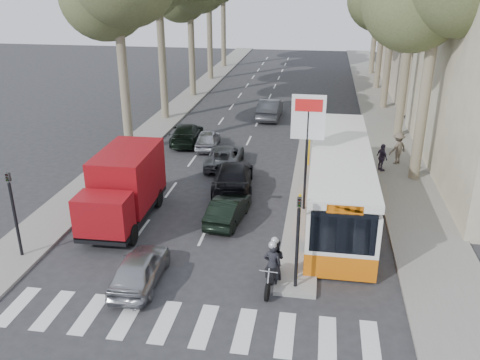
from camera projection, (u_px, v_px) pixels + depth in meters
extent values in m
plane|color=#28282B|center=(215.00, 260.00, 19.98)|extent=(120.00, 120.00, 0.00)
cube|color=gray|center=(380.00, 111.00, 41.53)|extent=(3.20, 70.00, 0.12)
cube|color=gray|center=(192.00, 95.00, 46.74)|extent=(2.40, 64.00, 0.12)
cube|color=gray|center=(308.00, 166.00, 29.52)|extent=(1.50, 26.00, 0.16)
cube|color=#B7A88E|center=(459.00, 3.00, 45.74)|extent=(11.00, 20.00, 16.00)
cylinder|color=yellow|center=(298.00, 240.00, 17.92)|extent=(0.10, 0.10, 3.50)
cylinder|color=yellow|center=(305.00, 177.00, 23.41)|extent=(0.10, 0.10, 3.50)
cylinder|color=yellow|center=(310.00, 139.00, 28.89)|extent=(0.10, 0.10, 3.50)
cylinder|color=black|center=(306.00, 160.00, 23.08)|extent=(0.12, 0.12, 5.20)
cube|color=white|center=(308.00, 117.00, 22.33)|extent=(1.50, 0.10, 2.00)
cube|color=red|center=(309.00, 105.00, 22.07)|extent=(1.20, 0.02, 0.55)
cylinder|color=black|center=(297.00, 250.00, 17.52)|extent=(0.12, 0.12, 3.20)
imported|color=black|center=(299.00, 211.00, 16.95)|extent=(0.16, 0.41, 1.00)
cylinder|color=black|center=(16.00, 221.00, 19.59)|extent=(0.12, 0.12, 3.20)
imported|color=black|center=(9.00, 185.00, 19.02)|extent=(0.16, 0.41, 1.00)
cylinder|color=#6B604C|center=(124.00, 86.00, 30.55)|extent=(0.56, 0.56, 8.40)
cylinder|color=#6B604C|center=(162.00, 60.00, 37.77)|extent=(0.56, 0.56, 8.96)
cylinder|color=#6B604C|center=(192.00, 51.00, 45.21)|extent=(0.56, 0.56, 8.12)
cylinder|color=#6B604C|center=(210.00, 33.00, 52.27)|extent=(0.56, 0.56, 9.52)
cylinder|color=#6B604C|center=(223.00, 30.00, 59.76)|extent=(0.56, 0.56, 8.68)
cylinder|color=#6B604C|center=(423.00, 104.00, 26.20)|extent=(0.56, 0.56, 8.40)
cylinder|color=#6B604C|center=(405.00, 69.00, 33.34)|extent=(0.56, 0.56, 9.24)
cylinder|color=#6B604C|center=(388.00, 61.00, 40.94)|extent=(0.56, 0.56, 7.84)
cylinder|color=#6B604C|center=(381.00, 42.00, 48.03)|extent=(0.56, 0.56, 8.96)
cylinder|color=#6B604C|center=(374.00, 35.00, 55.43)|extent=(0.56, 0.56, 8.40)
imported|color=#9B9CA2|center=(140.00, 268.00, 18.26)|extent=(1.59, 3.74, 1.26)
imported|color=black|center=(228.00, 209.00, 22.90)|extent=(1.68, 3.73, 1.19)
imported|color=#45484C|center=(225.00, 156.00, 29.58)|extent=(2.16, 4.34, 1.18)
imported|color=black|center=(233.00, 177.00, 26.22)|extent=(2.61, 5.19, 1.45)
imported|color=#A9ABB1|center=(208.00, 139.00, 32.60)|extent=(1.71, 3.61, 1.19)
imported|color=#515359|center=(270.00, 109.00, 39.30)|extent=(1.69, 4.62, 1.51)
imported|color=black|center=(187.00, 134.00, 33.59)|extent=(2.26, 4.61, 1.29)
cube|color=black|center=(125.00, 211.00, 22.90)|extent=(2.30, 5.96, 0.25)
cylinder|color=black|center=(86.00, 232.00, 21.26)|extent=(0.32, 0.89, 0.89)
cylinder|color=black|center=(132.00, 235.00, 21.01)|extent=(0.32, 0.89, 0.89)
cylinder|color=black|center=(118.00, 196.00, 24.69)|extent=(0.32, 0.89, 0.89)
cylinder|color=black|center=(158.00, 198.00, 24.44)|extent=(0.32, 0.89, 0.89)
cube|color=maroon|center=(104.00, 215.00, 20.49)|extent=(2.20, 1.43, 1.67)
cube|color=black|center=(97.00, 218.00, 19.83)|extent=(1.97, 0.12, 0.89)
cube|color=maroon|center=(128.00, 176.00, 23.10)|extent=(2.36, 4.19, 2.46)
cube|color=#DA640C|center=(337.00, 200.00, 23.86)|extent=(2.64, 12.13, 0.95)
cube|color=white|center=(339.00, 175.00, 23.39)|extent=(2.64, 12.13, 1.58)
cube|color=black|center=(340.00, 169.00, 23.27)|extent=(2.66, 11.64, 0.90)
cube|color=white|center=(341.00, 151.00, 22.95)|extent=(2.64, 12.13, 0.32)
cube|color=black|center=(343.00, 234.00, 17.81)|extent=(2.32, 0.06, 1.58)
cube|color=#DA640C|center=(345.00, 210.00, 17.46)|extent=(1.27, 0.06, 0.34)
cylinder|color=black|center=(309.00, 240.00, 20.53)|extent=(0.30, 1.01, 1.01)
cylinder|color=black|center=(369.00, 244.00, 20.18)|extent=(0.30, 1.01, 1.01)
cylinder|color=black|center=(314.00, 173.00, 27.41)|extent=(0.30, 1.01, 1.01)
cylinder|color=black|center=(359.00, 176.00, 27.05)|extent=(0.30, 1.01, 1.01)
cylinder|color=black|center=(267.00, 292.00, 17.43)|extent=(0.16, 0.67, 0.66)
cylinder|color=black|center=(276.00, 268.00, 18.82)|extent=(0.16, 0.67, 0.66)
cylinder|color=silver|center=(268.00, 281.00, 17.35)|extent=(0.10, 0.42, 0.83)
cube|color=black|center=(272.00, 276.00, 18.12)|extent=(0.29, 0.79, 0.31)
cube|color=black|center=(271.00, 272.00, 17.83)|extent=(0.35, 0.49, 0.23)
cube|color=black|center=(274.00, 266.00, 18.32)|extent=(0.35, 0.69, 0.12)
cylinder|color=silver|center=(269.00, 272.00, 17.28)|extent=(0.64, 0.10, 0.04)
imported|color=black|center=(272.00, 265.00, 17.95)|extent=(0.67, 0.47, 1.73)
imported|color=black|center=(274.00, 260.00, 18.34)|extent=(0.82, 0.51, 1.62)
sphere|color=#B2B2B7|center=(273.00, 245.00, 17.60)|extent=(0.29, 0.29, 0.29)
sphere|color=#B2B2B7|center=(275.00, 241.00, 18.01)|extent=(0.29, 0.29, 0.29)
imported|color=#3D324C|center=(382.00, 157.00, 28.45)|extent=(0.83, 1.03, 1.57)
imported|color=#675B4D|center=(398.00, 148.00, 29.49)|extent=(1.28, 1.19, 1.88)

